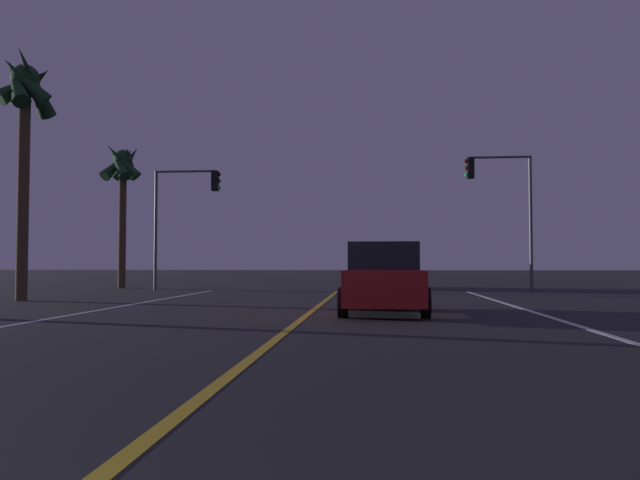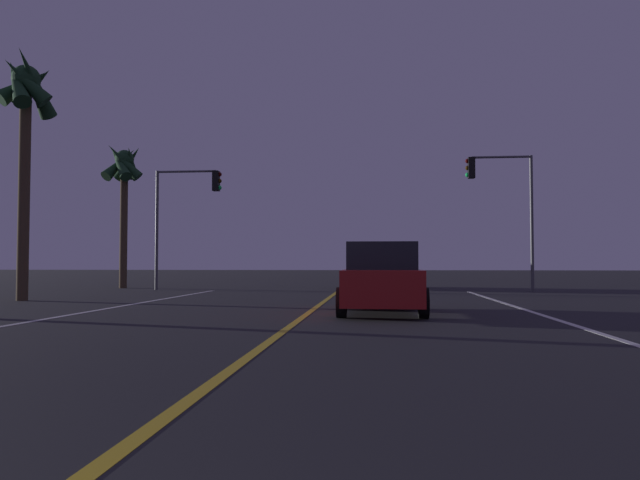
{
  "view_description": "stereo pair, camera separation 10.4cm",
  "coord_description": "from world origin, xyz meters",
  "px_view_note": "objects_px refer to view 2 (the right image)",
  "views": [
    {
      "loc": [
        1.56,
        0.25,
        1.22
      ],
      "look_at": [
        -0.21,
        19.94,
        1.98
      ],
      "focal_mm": 33.58,
      "sensor_mm": 36.0,
      "label": 1
    },
    {
      "loc": [
        1.66,
        0.25,
        1.22
      ],
      "look_at": [
        -0.21,
        19.94,
        1.98
      ],
      "focal_mm": 33.58,
      "sensor_mm": 36.0,
      "label": 2
    }
  ],
  "objects_px": {
    "traffic_light_near_right": "(501,191)",
    "palm_tree_left_far": "(124,172)",
    "palm_tree_left_mid": "(26,104)",
    "car_lead_same_lane": "(382,279)",
    "car_ahead_far": "(386,271)",
    "traffic_light_near_left": "(188,201)"
  },
  "relations": [
    {
      "from": "traffic_light_near_right",
      "to": "palm_tree_left_far",
      "type": "distance_m",
      "value": 17.68
    },
    {
      "from": "traffic_light_near_right",
      "to": "palm_tree_left_mid",
      "type": "relative_size",
      "value": 0.71
    },
    {
      "from": "car_lead_same_lane",
      "to": "palm_tree_left_far",
      "type": "bearing_deg",
      "value": 42.94
    },
    {
      "from": "car_lead_same_lane",
      "to": "palm_tree_left_far",
      "type": "distance_m",
      "value": 18.76
    },
    {
      "from": "traffic_light_near_right",
      "to": "palm_tree_left_far",
      "type": "height_order",
      "value": "palm_tree_left_far"
    },
    {
      "from": "traffic_light_near_right",
      "to": "car_ahead_far",
      "type": "bearing_deg",
      "value": -29.37
    },
    {
      "from": "car_ahead_far",
      "to": "palm_tree_left_mid",
      "type": "xyz_separation_m",
      "value": [
        -11.84,
        -10.57,
        5.58
      ]
    },
    {
      "from": "car_ahead_far",
      "to": "traffic_light_near_left",
      "type": "xyz_separation_m",
      "value": [
        -8.93,
        -2.73,
        3.18
      ]
    },
    {
      "from": "traffic_light_near_right",
      "to": "traffic_light_near_left",
      "type": "relative_size",
      "value": 1.08
    },
    {
      "from": "car_lead_same_lane",
      "to": "traffic_light_near_right",
      "type": "distance_m",
      "value": 13.14
    },
    {
      "from": "traffic_light_near_left",
      "to": "palm_tree_left_mid",
      "type": "distance_m",
      "value": 8.7
    },
    {
      "from": "traffic_light_near_left",
      "to": "palm_tree_left_far",
      "type": "height_order",
      "value": "palm_tree_left_far"
    },
    {
      "from": "car_lead_same_lane",
      "to": "car_ahead_far",
      "type": "relative_size",
      "value": 1.0
    },
    {
      "from": "car_lead_same_lane",
      "to": "traffic_light_near_left",
      "type": "height_order",
      "value": "traffic_light_near_left"
    },
    {
      "from": "traffic_light_near_right",
      "to": "traffic_light_near_left",
      "type": "xyz_separation_m",
      "value": [
        -13.79,
        0.0,
        -0.27
      ]
    },
    {
      "from": "car_ahead_far",
      "to": "traffic_light_near_left",
      "type": "distance_m",
      "value": 9.87
    },
    {
      "from": "car_ahead_far",
      "to": "palm_tree_left_mid",
      "type": "height_order",
      "value": "palm_tree_left_mid"
    },
    {
      "from": "traffic_light_near_left",
      "to": "palm_tree_left_far",
      "type": "relative_size",
      "value": 0.75
    },
    {
      "from": "traffic_light_near_left",
      "to": "car_lead_same_lane",
      "type": "bearing_deg",
      "value": -53.37
    },
    {
      "from": "traffic_light_near_right",
      "to": "palm_tree_left_far",
      "type": "relative_size",
      "value": 0.81
    },
    {
      "from": "car_ahead_far",
      "to": "traffic_light_near_left",
      "type": "bearing_deg",
      "value": 107.01
    },
    {
      "from": "palm_tree_left_mid",
      "to": "palm_tree_left_far",
      "type": "xyz_separation_m",
      "value": [
        -0.85,
        9.55,
        -0.78
      ]
    }
  ]
}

